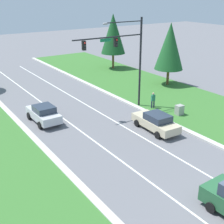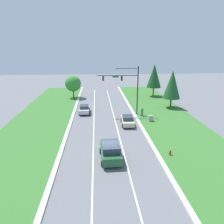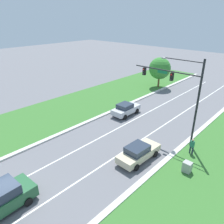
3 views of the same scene
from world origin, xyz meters
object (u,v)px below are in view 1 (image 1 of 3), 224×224
Objects in this scene: conifer_far_right_tree at (113,34)px; silver_sedan at (44,114)px; conifer_near_right_tree at (170,46)px; traffic_signal_mast at (124,52)px; pedestrian at (153,100)px; champagne_sedan at (156,122)px; utility_cabinet at (179,110)px.

silver_sedan is at bearing -140.66° from conifer_far_right_tree.
silver_sedan is 0.55× the size of conifer_near_right_tree.
traffic_signal_mast is 2.09× the size of silver_sedan.
conifer_near_right_tree is (7.09, 5.44, 3.90)m from pedestrian.
traffic_signal_mast is at bearing 86.32° from champagne_sedan.
conifer_far_right_tree reaches higher than conifer_near_right_tree.
silver_sedan is at bearing 153.68° from utility_cabinet.
utility_cabinet is 20.62m from conifer_far_right_tree.
champagne_sedan is 0.61× the size of conifer_near_right_tree.
conifer_near_right_tree reaches higher than pedestrian.
traffic_signal_mast is 8.68× the size of utility_cabinet.
utility_cabinet is 0.60× the size of pedestrian.
pedestrian is at bearing 107.64° from utility_cabinet.
utility_cabinet is at bearing -49.78° from traffic_signal_mast.
conifer_near_right_tree is at bearing 7.74° from silver_sedan.
utility_cabinet is at bearing -105.62° from conifer_far_right_tree.
pedestrian is at bearing -27.67° from traffic_signal_mast.
conifer_far_right_tree reaches higher than silver_sedan.
conifer_near_right_tree reaches higher than champagne_sedan.
champagne_sedan is 0.58× the size of conifer_far_right_tree.
utility_cabinet is (4.13, 1.33, -0.26)m from champagne_sedan.
conifer_far_right_tree is at bearing 74.38° from utility_cabinet.
champagne_sedan is 2.75× the size of pedestrian.
conifer_near_right_tree is 11.13m from conifer_far_right_tree.
silver_sedan is 0.91× the size of champagne_sedan.
traffic_signal_mast is 10.60m from conifer_near_right_tree.
utility_cabinet is at bearing -27.11° from silver_sedan.
traffic_signal_mast is 7.64m from utility_cabinet.
silver_sedan is at bearing 138.36° from champagne_sedan.
champagne_sedan is at bearing -44.68° from silver_sedan.
conifer_far_right_tree is at bearing 94.07° from conifer_near_right_tree.
champagne_sedan is (-0.58, -5.53, -5.04)m from traffic_signal_mast.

